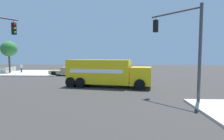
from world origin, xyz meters
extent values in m
plane|color=#33302D|center=(0.00, 0.00, 0.00)|extent=(100.00, 100.00, 0.00)
cube|color=#B2ADA0|center=(-13.02, -13.02, 0.07)|extent=(11.45, 11.45, 0.14)
cube|color=yellow|center=(1.45, 0.78, 1.55)|extent=(3.56, 6.72, 2.40)
cube|color=yellow|center=(2.26, 4.99, 1.20)|extent=(2.71, 2.32, 1.70)
cube|color=black|center=(2.42, 5.83, 1.54)|extent=(2.00, 0.46, 0.88)
cube|color=#B2B2B7|center=(0.87, -2.26, 0.19)|extent=(2.30, 0.63, 0.21)
cube|color=white|center=(0.26, 1.01, 1.67)|extent=(1.03, 5.27, 0.36)
cube|color=white|center=(2.64, 0.55, 1.67)|extent=(1.03, 5.27, 0.36)
cylinder|color=black|center=(1.03, 5.18, 0.50)|extent=(0.46, 1.03, 1.00)
cylinder|color=black|center=(3.47, 4.71, 0.50)|extent=(0.46, 1.03, 1.00)
cylinder|color=black|center=(-0.07, -0.55, 0.50)|extent=(0.46, 1.03, 1.00)
cylinder|color=black|center=(2.37, -1.02, 0.50)|extent=(0.46, 1.03, 1.00)
cylinder|color=black|center=(-0.26, -1.59, 0.50)|extent=(0.46, 1.03, 1.00)
cylinder|color=black|center=(2.17, -2.05, 0.50)|extent=(0.46, 1.03, 1.00)
cylinder|color=#38383D|center=(5.29, -5.74, 5.93)|extent=(0.03, 0.03, 0.25)
cube|color=black|center=(5.29, -5.74, 5.33)|extent=(0.42, 0.42, 0.95)
sphere|color=red|center=(5.40, -5.60, 5.65)|extent=(0.20, 0.20, 0.20)
sphere|color=#EFA314|center=(5.40, -5.60, 5.34)|extent=(0.20, 0.20, 0.20)
sphere|color=#19CC4C|center=(5.40, -5.60, 5.03)|extent=(0.20, 0.20, 0.20)
cylinder|color=#38383D|center=(7.81, 8.06, 3.29)|extent=(0.20, 0.20, 6.30)
cylinder|color=#38383D|center=(6.39, 6.77, 6.19)|extent=(2.91, 2.67, 0.12)
cylinder|color=#38383D|center=(5.23, 5.71, 6.06)|extent=(0.03, 0.03, 0.25)
cube|color=black|center=(5.23, 5.71, 5.46)|extent=(0.42, 0.42, 0.95)
sphere|color=red|center=(5.11, 5.84, 5.78)|extent=(0.20, 0.20, 0.20)
sphere|color=#EFA314|center=(5.11, 5.84, 5.47)|extent=(0.20, 0.20, 0.20)
sphere|color=#19CC4C|center=(5.11, 5.84, 5.16)|extent=(0.20, 0.20, 0.20)
cube|color=tan|center=(-8.84, -4.08, 0.53)|extent=(2.01, 1.58, 0.50)
cube|color=tan|center=(-8.91, -5.67, 0.83)|extent=(2.02, 1.78, 1.10)
cube|color=black|center=(-8.91, -5.67, 1.12)|extent=(1.85, 1.50, 0.48)
cube|color=tan|center=(-8.99, -7.52, 0.56)|extent=(2.03, 2.08, 0.55)
cylinder|color=black|center=(-9.85, -4.17, 0.38)|extent=(0.27, 0.77, 0.76)
cylinder|color=black|center=(-7.84, -4.25, 0.38)|extent=(0.27, 0.77, 0.76)
cylinder|color=black|center=(-10.00, -7.60, 0.38)|extent=(0.27, 0.77, 0.76)
cylinder|color=black|center=(-7.99, -7.68, 0.38)|extent=(0.27, 0.77, 0.76)
cylinder|color=navy|center=(-12.83, -15.78, 0.57)|extent=(0.14, 0.14, 0.86)
cylinder|color=navy|center=(-12.77, -15.63, 0.57)|extent=(0.14, 0.14, 0.86)
cube|color=silver|center=(-12.80, -15.71, 1.33)|extent=(0.34, 0.40, 0.65)
sphere|color=#936B4C|center=(-12.80, -15.71, 1.77)|extent=(0.23, 0.23, 0.23)
cylinder|color=silver|center=(-12.89, -15.91, 1.36)|extent=(0.09, 0.09, 0.58)
cylinder|color=silver|center=(-12.71, -15.50, 1.36)|extent=(0.09, 0.09, 0.58)
cube|color=white|center=(-15.54, -18.50, 0.61)|extent=(0.08, 0.04, 0.95)
cube|color=white|center=(-15.36, -18.50, 0.61)|extent=(0.08, 0.04, 0.95)
cube|color=white|center=(-15.18, -18.50, 0.61)|extent=(0.08, 0.04, 0.95)
cube|color=white|center=(-15.00, -18.50, 0.61)|extent=(0.08, 0.04, 0.95)
cube|color=white|center=(-14.82, -18.50, 0.61)|extent=(0.08, 0.04, 0.95)
cube|color=white|center=(-14.64, -18.50, 0.61)|extent=(0.08, 0.04, 0.95)
cube|color=white|center=(-14.46, -18.50, 0.61)|extent=(0.08, 0.04, 0.95)
cube|color=white|center=(-14.28, -18.50, 0.61)|extent=(0.08, 0.04, 0.95)
cube|color=white|center=(-14.10, -18.50, 0.61)|extent=(0.08, 0.04, 0.95)
cube|color=white|center=(-13.92, -18.50, 0.61)|extent=(0.08, 0.04, 0.95)
cube|color=white|center=(-13.74, -18.50, 0.61)|extent=(0.08, 0.04, 0.95)
cube|color=white|center=(-13.56, -18.50, 0.61)|extent=(0.08, 0.04, 0.95)
cube|color=white|center=(-13.38, -18.50, 0.61)|extent=(0.08, 0.04, 0.95)
cube|color=white|center=(-13.20, -18.50, 0.61)|extent=(0.08, 0.04, 0.95)
cube|color=white|center=(-13.02, -18.50, 0.61)|extent=(0.08, 0.04, 0.95)
cube|color=white|center=(-12.84, -18.50, 0.61)|extent=(0.08, 0.04, 0.95)
cube|color=white|center=(-12.66, -18.50, 0.61)|extent=(0.08, 0.04, 0.95)
cube|color=white|center=(-12.48, -18.50, 0.61)|extent=(0.08, 0.04, 0.95)
cube|color=white|center=(-12.30, -18.50, 0.61)|extent=(0.08, 0.04, 0.95)
cube|color=white|center=(-12.12, -18.50, 0.61)|extent=(0.08, 0.04, 0.95)
cube|color=white|center=(-11.94, -18.50, 0.61)|extent=(0.08, 0.04, 0.95)
cube|color=white|center=(-11.76, -18.50, 0.61)|extent=(0.08, 0.04, 0.95)
cube|color=white|center=(-11.58, -18.50, 0.61)|extent=(0.08, 0.04, 0.95)
cube|color=white|center=(-11.40, -18.50, 0.61)|extent=(0.08, 0.04, 0.95)
cube|color=white|center=(-11.22, -18.50, 0.61)|extent=(0.08, 0.04, 0.95)
cube|color=white|center=(-11.04, -18.50, 0.61)|extent=(0.08, 0.04, 0.95)
cube|color=white|center=(-10.86, -18.50, 0.61)|extent=(0.08, 0.04, 0.95)
cube|color=white|center=(-13.02, -18.52, 0.85)|extent=(5.14, 0.03, 0.07)
cube|color=white|center=(-13.02, -18.52, 0.42)|extent=(5.14, 0.03, 0.07)
cylinder|color=brown|center=(-12.18, -17.57, 1.82)|extent=(0.32, 0.32, 3.37)
sphere|color=#2D7533|center=(-12.18, -17.57, 4.56)|extent=(2.80, 2.80, 2.80)
camera|label=1|loc=(19.32, 2.88, 3.02)|focal=27.96mm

